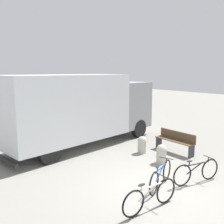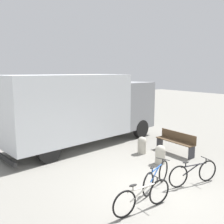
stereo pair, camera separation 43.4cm
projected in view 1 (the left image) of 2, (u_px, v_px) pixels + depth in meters
ground_plane at (160, 189)px, 7.16m from camera, size 60.00×60.00×0.00m
delivery_truck at (81, 107)px, 11.28m from camera, size 7.85×3.55×3.21m
park_bench at (175, 140)px, 10.44m from camera, size 0.43×1.81×0.87m
bicycle_near at (150, 196)px, 6.05m from camera, size 1.76×0.44×0.75m
bicycle_middle at (161, 176)px, 7.23m from camera, size 1.63×0.76×0.75m
bicycle_far at (196, 171)px, 7.54m from camera, size 1.73×0.50×0.75m
bollard_near_bench at (161, 153)px, 9.20m from camera, size 0.38×0.38×0.70m
bollard_far_bench at (142, 144)px, 10.33m from camera, size 0.37×0.37×0.70m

